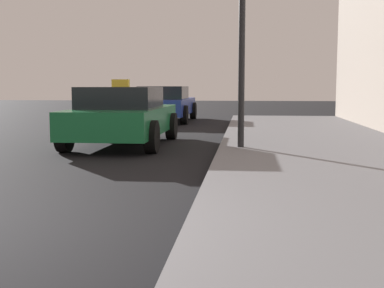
# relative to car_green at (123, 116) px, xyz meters

# --- Properties ---
(car_green) EXTENTS (1.95, 4.10, 1.43)m
(car_green) POSITION_rel_car_green_xyz_m (0.00, 0.00, 0.00)
(car_green) COLOR #196638
(car_green) RESTS_ON ground_plane
(car_blue) EXTENTS (1.99, 4.54, 1.27)m
(car_blue) POSITION_rel_car_green_xyz_m (-0.29, 7.59, 0.00)
(car_blue) COLOR #233899
(car_blue) RESTS_ON ground_plane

